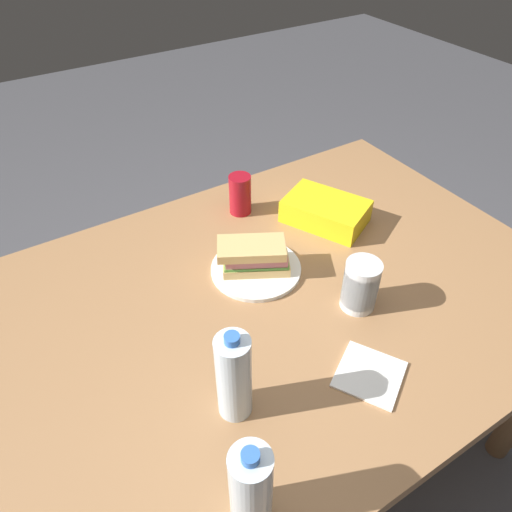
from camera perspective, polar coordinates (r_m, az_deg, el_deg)
name	(u,v)px	position (r m, az deg, el deg)	size (l,w,h in m)	color
ground_plane	(266,445)	(1.78, 1.16, -21.68)	(8.00, 8.00, 0.00)	#4C4C51
dining_table	(269,321)	(1.24, 1.56, -7.81)	(1.50, 1.02, 0.74)	#9E7047
paper_plate	(256,269)	(1.24, 0.00, -1.53)	(0.24, 0.24, 0.01)	white
sandwich	(255,256)	(1.21, -0.17, 0.04)	(0.21, 0.16, 0.08)	#DBB26B
soda_can_red	(240,194)	(1.42, -1.91, 7.38)	(0.07, 0.07, 0.12)	maroon
chip_bag	(325,211)	(1.41, 8.31, 5.32)	(0.23, 0.15, 0.07)	yellow
water_bottle_tall	(234,377)	(0.91, -2.66, -14.23)	(0.07, 0.07, 0.22)	silver
plastic_cup_stack	(361,285)	(1.14, 12.39, -3.43)	(0.08, 0.08, 0.13)	silver
water_bottle_spare	(251,488)	(0.82, -0.62, -25.99)	(0.07, 0.07, 0.20)	silver
paper_napkin	(369,374)	(1.06, 13.42, -13.60)	(0.13, 0.13, 0.01)	white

